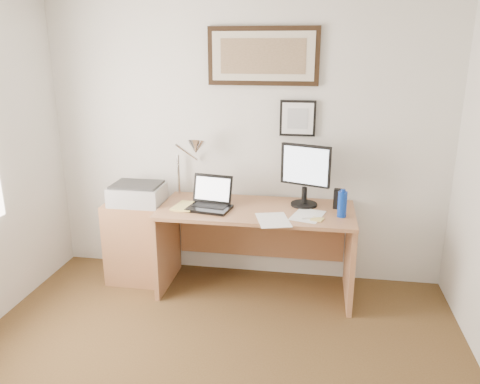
% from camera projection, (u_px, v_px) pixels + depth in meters
% --- Properties ---
extents(wall_back, '(3.50, 0.02, 2.50)m').
position_uv_depth(wall_back, '(245.00, 140.00, 4.07)').
color(wall_back, silver).
rests_on(wall_back, ground).
extents(side_cabinet, '(0.50, 0.40, 0.73)m').
position_uv_depth(side_cabinet, '(138.00, 241.00, 4.18)').
color(side_cabinet, '#98633F').
rests_on(side_cabinet, floor).
extents(water_bottle, '(0.07, 0.07, 0.20)m').
position_uv_depth(water_bottle, '(342.00, 204.00, 3.63)').
color(water_bottle, '#0C319D').
rests_on(water_bottle, desk).
extents(bottle_cap, '(0.04, 0.04, 0.02)m').
position_uv_depth(bottle_cap, '(343.00, 191.00, 3.60)').
color(bottle_cap, '#0C319D').
rests_on(bottle_cap, water_bottle).
extents(speaker, '(0.08, 0.07, 0.16)m').
position_uv_depth(speaker, '(338.00, 199.00, 3.83)').
color(speaker, black).
rests_on(speaker, desk).
extents(paper_sheet_a, '(0.32, 0.39, 0.00)m').
position_uv_depth(paper_sheet_a, '(273.00, 220.00, 3.59)').
color(paper_sheet_a, white).
rests_on(paper_sheet_a, desk).
extents(paper_sheet_b, '(0.30, 0.36, 0.00)m').
position_uv_depth(paper_sheet_b, '(308.00, 215.00, 3.68)').
color(paper_sheet_b, white).
rests_on(paper_sheet_b, desk).
extents(sticky_pad, '(0.11, 0.11, 0.01)m').
position_uv_depth(sticky_pad, '(317.00, 219.00, 3.58)').
color(sticky_pad, '#DAC467').
rests_on(sticky_pad, desk).
extents(marker_pen, '(0.14, 0.06, 0.02)m').
position_uv_depth(marker_pen, '(310.00, 218.00, 3.61)').
color(marker_pen, silver).
rests_on(marker_pen, desk).
extents(book, '(0.21, 0.27, 0.02)m').
position_uv_depth(book, '(176.00, 205.00, 3.90)').
color(book, '#E6D16C').
rests_on(book, desk).
extents(desk, '(1.60, 0.70, 0.75)m').
position_uv_depth(desk, '(257.00, 231.00, 4.00)').
color(desk, '#98633F').
rests_on(desk, floor).
extents(laptop, '(0.37, 0.35, 0.26)m').
position_uv_depth(laptop, '(210.00, 201.00, 3.85)').
color(laptop, black).
rests_on(laptop, desk).
extents(lcd_monitor, '(0.41, 0.22, 0.52)m').
position_uv_depth(lcd_monitor, '(305.00, 172.00, 3.83)').
color(lcd_monitor, black).
rests_on(lcd_monitor, desk).
extents(printer, '(0.44, 0.34, 0.18)m').
position_uv_depth(printer, '(137.00, 194.00, 4.01)').
color(printer, '#ABABAD').
rests_on(printer, side_cabinet).
extents(desk_lamp, '(0.29, 0.27, 0.53)m').
position_uv_depth(desk_lamp, '(194.00, 150.00, 3.98)').
color(desk_lamp, silver).
rests_on(desk_lamp, desk).
extents(picture_large, '(0.92, 0.04, 0.47)m').
position_uv_depth(picture_large, '(263.00, 56.00, 3.82)').
color(picture_large, black).
rests_on(picture_large, wall_back).
extents(picture_small, '(0.30, 0.03, 0.30)m').
position_uv_depth(picture_small, '(298.00, 118.00, 3.92)').
color(picture_small, black).
rests_on(picture_small, wall_back).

